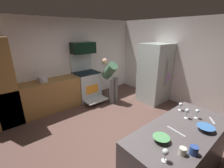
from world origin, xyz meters
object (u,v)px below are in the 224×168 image
(wine_glass_mid, at_px, (181,105))
(wine_glass_extra, at_px, (197,112))
(mug_tea, at_px, (183,151))
(mixing_bowl_small, at_px, (205,128))
(wine_glass_near, at_px, (187,111))
(stock_pot, at_px, (42,79))
(microwave, at_px, (83,48))
(mug_coffee, at_px, (194,150))
(oven_range, at_px, (87,85))
(refrigerator, at_px, (155,73))
(mixing_bowl_large, at_px, (161,139))
(wine_glass_far, at_px, (165,153))
(person_cook, at_px, (111,77))

(wine_glass_mid, distance_m, wine_glass_extra, 0.30)
(wine_glass_mid, bearing_deg, mug_tea, -151.88)
(mixing_bowl_small, height_order, wine_glass_extra, wine_glass_extra)
(wine_glass_near, distance_m, stock_pot, 3.58)
(microwave, distance_m, mug_coffee, 4.03)
(wine_glass_near, relative_size, mug_tea, 1.95)
(oven_range, relative_size, refrigerator, 0.83)
(microwave, relative_size, mixing_bowl_large, 3.47)
(mixing_bowl_large, height_order, mixing_bowl_small, same)
(refrigerator, bearing_deg, stock_pot, 153.17)
(wine_glass_near, height_order, wine_glass_extra, wine_glass_near)
(oven_range, bearing_deg, mixing_bowl_small, -94.48)
(wine_glass_mid, relative_size, stock_pot, 0.57)
(wine_glass_far, distance_m, mug_tea, 0.26)
(oven_range, bearing_deg, wine_glass_extra, -90.91)
(oven_range, distance_m, person_cook, 0.88)
(refrigerator, bearing_deg, microwave, 135.82)
(oven_range, relative_size, wine_glass_far, 9.77)
(oven_range, distance_m, wine_glass_mid, 3.22)
(refrigerator, xyz_separation_m, stock_pot, (-3.00, 1.52, 0.05))
(person_cook, bearing_deg, mug_coffee, -113.77)
(oven_range, distance_m, mixing_bowl_large, 3.57)
(person_cook, distance_m, mug_tea, 3.39)
(oven_range, distance_m, wine_glass_far, 3.84)
(mixing_bowl_small, xyz_separation_m, wine_glass_mid, (0.28, 0.51, 0.07))
(mixing_bowl_small, bearing_deg, wine_glass_extra, 42.67)
(wine_glass_near, relative_size, mug_coffee, 1.63)
(microwave, relative_size, mug_tea, 8.56)
(oven_range, distance_m, mixing_bowl_small, 3.72)
(mug_coffee, bearing_deg, mixing_bowl_small, 8.16)
(person_cook, bearing_deg, stock_pot, 160.55)
(microwave, bearing_deg, wine_glass_far, -107.96)
(microwave, distance_m, wine_glass_near, 3.54)
(person_cook, bearing_deg, microwave, 124.64)
(wine_glass_near, xyz_separation_m, mug_coffee, (-0.69, -0.40, -0.07))
(mixing_bowl_small, bearing_deg, wine_glass_near, 70.93)
(wine_glass_far, distance_m, wine_glass_extra, 1.16)
(person_cook, bearing_deg, wine_glass_near, -104.22)
(microwave, xyz_separation_m, person_cook, (0.51, -0.74, -0.89))
(microwave, distance_m, stock_pot, 1.55)
(wine_glass_far, relative_size, mug_tea, 1.83)
(wine_glass_near, bearing_deg, oven_range, 86.96)
(refrigerator, relative_size, wine_glass_near, 11.07)
(mixing_bowl_large, bearing_deg, wine_glass_far, -140.81)
(microwave, height_order, mug_coffee, microwave)
(microwave, distance_m, mixing_bowl_large, 3.72)
(oven_range, relative_size, person_cook, 1.11)
(mixing_bowl_large, xyz_separation_m, mixing_bowl_small, (0.67, -0.27, 0.00))
(person_cook, xyz_separation_m, mixing_bowl_large, (-1.47, -2.77, 0.10))
(mug_coffee, height_order, stock_pot, stock_pot)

